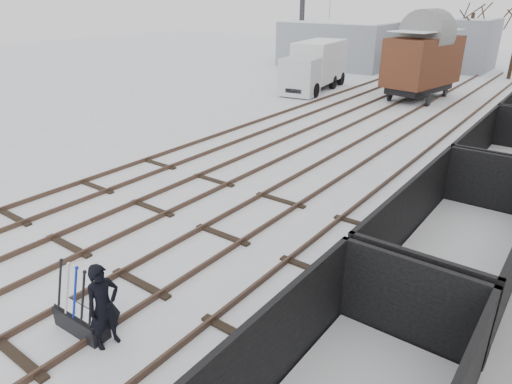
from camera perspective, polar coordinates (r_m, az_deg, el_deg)
ground at (r=11.47m, az=-14.18°, el=-11.18°), size 120.00×120.00×0.00m
tracks at (r=21.75m, az=14.46°, el=5.86°), size 13.90×52.00×0.16m
shed_left at (r=46.71m, az=10.73°, el=17.78°), size 10.00×8.00×4.10m
shed_right at (r=47.32m, az=23.25°, el=16.69°), size 7.00×6.00×4.50m
ground_frame at (r=10.31m, az=-21.04°, el=-14.67°), size 1.31×0.47×1.49m
worker at (r=9.46m, az=-18.49°, el=-13.39°), size 0.53×0.72×1.80m
freight_wagon_b at (r=11.26m, az=23.66°, el=-7.43°), size 2.50×6.25×2.55m
freight_wagon_c at (r=17.10m, az=29.05°, el=1.98°), size 2.50×6.25×2.55m
box_van_wagon at (r=32.40m, az=20.15°, el=15.28°), size 3.93×6.10×4.33m
lorry at (r=33.91m, az=7.35°, el=15.39°), size 3.09×7.56×3.33m
panel_van at (r=42.18m, az=20.11°, el=15.01°), size 3.64×5.46×2.22m
crane at (r=46.84m, az=5.82°, el=18.78°), size 2.27×5.92×9.99m
tree_far_left at (r=45.34m, az=24.99°, el=16.48°), size 0.30×0.30×4.95m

